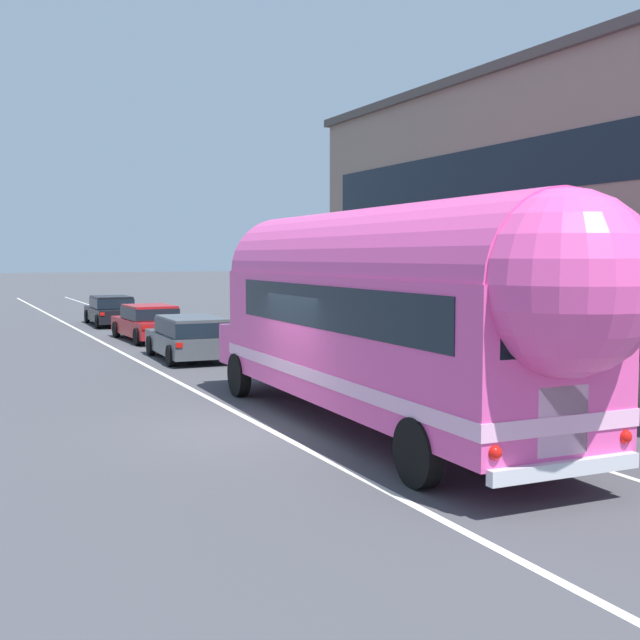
# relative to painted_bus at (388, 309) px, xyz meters

# --- Properties ---
(ground_plane) EXTENTS (300.00, 300.00, 0.00)m
(ground_plane) POSITION_rel_painted_bus_xyz_m (-1.74, 1.51, -2.30)
(ground_plane) COLOR #424247
(lane_markings) EXTENTS (3.68, 80.00, 0.01)m
(lane_markings) POSITION_rel_painted_bus_xyz_m (-0.11, 13.51, -2.30)
(lane_markings) COLOR silver
(lane_markings) RESTS_ON ground
(painted_bus) EXTENTS (2.86, 12.54, 4.12)m
(painted_bus) POSITION_rel_painted_bus_xyz_m (0.00, 0.00, 0.00)
(painted_bus) COLOR #EA4C9E
(painted_bus) RESTS_ON ground
(car_lead) EXTENTS (2.06, 4.37, 1.37)m
(car_lead) POSITION_rel_painted_bus_xyz_m (-0.22, 11.76, -1.52)
(car_lead) COLOR #474C51
(car_lead) RESTS_ON ground
(car_second) EXTENTS (2.07, 4.75, 1.37)m
(car_second) POSITION_rel_painted_bus_xyz_m (0.04, 18.11, -1.56)
(car_second) COLOR #A5191E
(car_second) RESTS_ON ground
(car_third) EXTENTS (2.04, 4.84, 1.37)m
(car_third) POSITION_rel_painted_bus_xyz_m (0.07, 25.67, -1.56)
(car_third) COLOR black
(car_third) RESTS_ON ground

